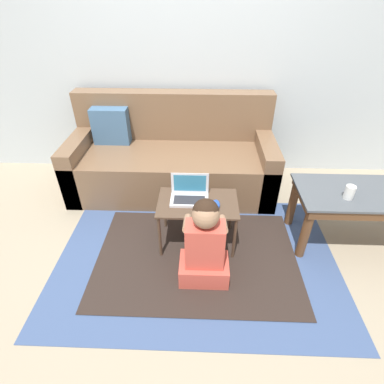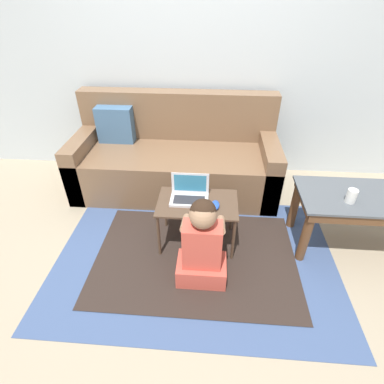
# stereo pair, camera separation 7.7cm
# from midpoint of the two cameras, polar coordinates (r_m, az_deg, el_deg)

# --- Properties ---
(ground_plane) EXTENTS (16.00, 16.00, 0.00)m
(ground_plane) POSITION_cam_midpoint_polar(r_m,az_deg,el_deg) (2.46, -0.59, -12.05)
(ground_plane) COLOR gray
(wall_back) EXTENTS (9.00, 0.06, 2.50)m
(wall_back) POSITION_cam_midpoint_polar(r_m,az_deg,el_deg) (3.18, 1.74, 25.09)
(wall_back) COLOR silver
(wall_back) RESTS_ON ground_plane
(area_rug) EXTENTS (2.19, 1.49, 0.01)m
(area_rug) POSITION_cam_midpoint_polar(r_m,az_deg,el_deg) (2.44, 1.58, -12.34)
(area_rug) COLOR #3D517A
(area_rug) RESTS_ON ground_plane
(couch) EXTENTS (2.00, 0.83, 0.92)m
(couch) POSITION_cam_midpoint_polar(r_m,az_deg,el_deg) (3.09, -2.56, 6.25)
(couch) COLOR brown
(couch) RESTS_ON ground_plane
(coffee_table) EXTENTS (1.17, 0.50, 0.50)m
(coffee_table) POSITION_cam_midpoint_polar(r_m,az_deg,el_deg) (2.69, 32.33, -2.04)
(coffee_table) COLOR #4C5156
(coffee_table) RESTS_ON ground_plane
(laptop_desk) EXTENTS (0.62, 0.39, 0.41)m
(laptop_desk) POSITION_cam_midpoint_polar(r_m,az_deg,el_deg) (2.33, 1.98, -2.92)
(laptop_desk) COLOR #4C3828
(laptop_desk) RESTS_ON ground_plane
(laptop) EXTENTS (0.29, 0.18, 0.20)m
(laptop) POSITION_cam_midpoint_polar(r_m,az_deg,el_deg) (2.32, 0.47, -0.70)
(laptop) COLOR silver
(laptop) RESTS_ON laptop_desk
(computer_mouse) EXTENTS (0.06, 0.11, 0.03)m
(computer_mouse) POSITION_cam_midpoint_polar(r_m,az_deg,el_deg) (2.26, 5.45, -2.50)
(computer_mouse) COLOR #234CB2
(computer_mouse) RESTS_ON laptop_desk
(person_seated) EXTENTS (0.35, 0.35, 0.70)m
(person_seated) POSITION_cam_midpoint_polar(r_m,az_deg,el_deg) (2.08, 3.01, -10.18)
(person_seated) COLOR #CC4C3D
(person_seated) RESTS_ON ground_plane
(cup_on_table) EXTENTS (0.07, 0.07, 0.10)m
(cup_on_table) POSITION_cam_midpoint_polar(r_m,az_deg,el_deg) (2.45, 28.91, -0.68)
(cup_on_table) COLOR white
(cup_on_table) RESTS_ON coffee_table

